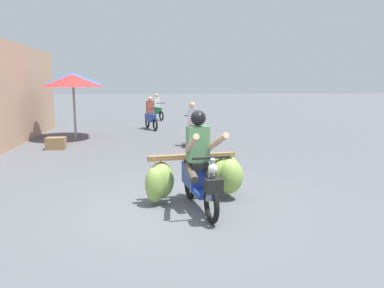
# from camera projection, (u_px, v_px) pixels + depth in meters

# --- Properties ---
(ground_plane) EXTENTS (120.00, 120.00, 0.00)m
(ground_plane) POSITION_uv_depth(u_px,v_px,m) (175.00, 211.00, 5.97)
(ground_plane) COLOR #56595E
(motorbike_main_loaded) EXTENTS (1.73, 1.95, 1.58)m
(motorbike_main_loaded) POSITION_uv_depth(u_px,v_px,m) (203.00, 173.00, 6.36)
(motorbike_main_loaded) COLOR black
(motorbike_main_loaded) RESTS_ON ground
(motorbike_distant_ahead_left) EXTENTS (0.72, 1.55, 1.40)m
(motorbike_distant_ahead_left) POSITION_uv_depth(u_px,v_px,m) (157.00, 109.00, 20.39)
(motorbike_distant_ahead_left) COLOR black
(motorbike_distant_ahead_left) RESTS_ON ground
(motorbike_distant_ahead_right) EXTENTS (0.50, 1.62, 1.40)m
(motorbike_distant_ahead_right) POSITION_uv_depth(u_px,v_px,m) (192.00, 128.00, 11.97)
(motorbike_distant_ahead_right) COLOR black
(motorbike_distant_ahead_right) RESTS_ON ground
(motorbike_distant_far_ahead) EXTENTS (0.66, 1.57, 1.40)m
(motorbike_distant_far_ahead) POSITION_uv_depth(u_px,v_px,m) (151.00, 116.00, 16.25)
(motorbike_distant_far_ahead) COLOR black
(motorbike_distant_far_ahead) RESTS_ON ground
(market_umbrella_near_shop) EXTENTS (2.09, 2.09, 2.28)m
(market_umbrella_near_shop) POSITION_uv_depth(u_px,v_px,m) (72.00, 81.00, 13.05)
(market_umbrella_near_shop) COLOR #99999E
(market_umbrella_near_shop) RESTS_ON ground
(market_umbrella_further_along) EXTENTS (2.08, 2.08, 2.35)m
(market_umbrella_further_along) POSITION_uv_depth(u_px,v_px,m) (73.00, 78.00, 13.70)
(market_umbrella_further_along) COLOR #99999E
(market_umbrella_further_along) RESTS_ON ground
(produce_crate) EXTENTS (0.56, 0.40, 0.36)m
(produce_crate) POSITION_uv_depth(u_px,v_px,m) (56.00, 143.00, 11.46)
(produce_crate) COLOR olive
(produce_crate) RESTS_ON ground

